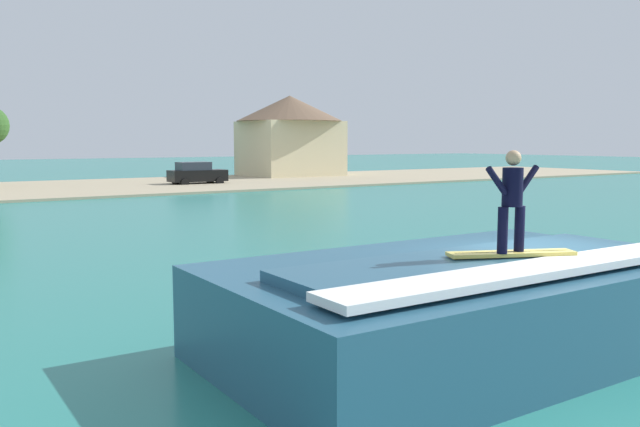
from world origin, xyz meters
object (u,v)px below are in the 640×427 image
object	(u,v)px
wave_crest	(458,305)
surfer	(512,196)
surfboard	(511,253)
car_far_shore	(197,173)
house_gabled_white	(290,131)

from	to	relation	value
wave_crest	surfer	world-z (taller)	surfer
wave_crest	surfboard	xyz separation A→B (m)	(0.45, -0.69, 0.93)
surfboard	car_far_shore	size ratio (longest dim) A/B	0.45
surfer	wave_crest	bearing A→B (deg)	117.34
house_gabled_white	surfboard	bearing A→B (deg)	-116.80
car_far_shore	house_gabled_white	xyz separation A→B (m)	(12.71, 7.00, 3.50)
car_far_shore	house_gabled_white	distance (m)	14.93
surfboard	house_gabled_white	size ratio (longest dim) A/B	0.19
car_far_shore	wave_crest	bearing A→B (deg)	-106.84
surfer	house_gabled_white	distance (m)	55.02
wave_crest	car_far_shore	distance (m)	43.18
surfer	house_gabled_white	world-z (taller)	house_gabled_white
surfer	house_gabled_white	bearing A→B (deg)	63.15
wave_crest	surfer	size ratio (longest dim) A/B	5.00
surfboard	house_gabled_white	xyz separation A→B (m)	(24.77, 49.02, 2.72)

